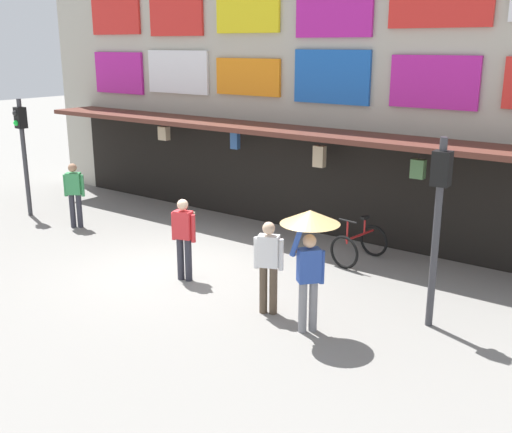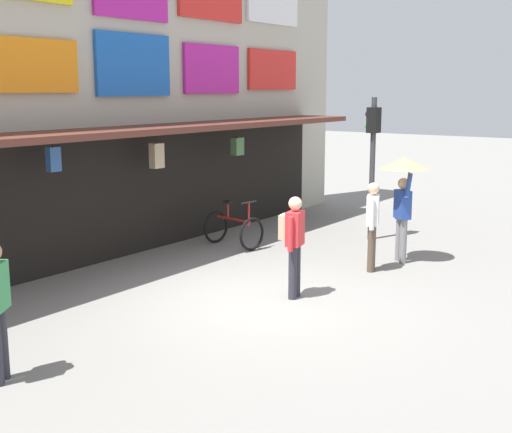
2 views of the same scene
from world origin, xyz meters
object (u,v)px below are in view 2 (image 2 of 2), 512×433
(pedestrian_in_green, at_px, (293,239))
(pedestrian_with_umbrella, at_px, (404,180))
(bicycle_parked, at_px, (234,229))
(pedestrian_in_red, at_px, (372,221))
(traffic_light_far, at_px, (373,145))

(pedestrian_in_green, height_order, pedestrian_with_umbrella, pedestrian_with_umbrella)
(bicycle_parked, distance_m, pedestrian_with_umbrella, 3.82)
(pedestrian_in_red, height_order, pedestrian_with_umbrella, pedestrian_with_umbrella)
(bicycle_parked, distance_m, pedestrian_in_red, 3.36)
(pedestrian_in_green, bearing_deg, traffic_light_far, 11.36)
(bicycle_parked, distance_m, pedestrian_in_green, 3.85)
(pedestrian_in_green, xyz_separation_m, pedestrian_with_umbrella, (3.20, -0.48, 0.66))
(pedestrian_in_green, bearing_deg, pedestrian_in_red, -7.47)
(traffic_light_far, height_order, bicycle_parked, traffic_light_far)
(traffic_light_far, xyz_separation_m, pedestrian_in_red, (-2.46, -1.25, -1.19))
(traffic_light_far, xyz_separation_m, pedestrian_in_green, (-4.73, -0.95, -1.16))
(pedestrian_in_red, bearing_deg, pedestrian_with_umbrella, -11.09)
(pedestrian_in_red, bearing_deg, traffic_light_far, 26.91)
(bicycle_parked, relative_size, pedestrian_in_red, 0.74)
(bicycle_parked, bearing_deg, traffic_light_far, -40.64)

